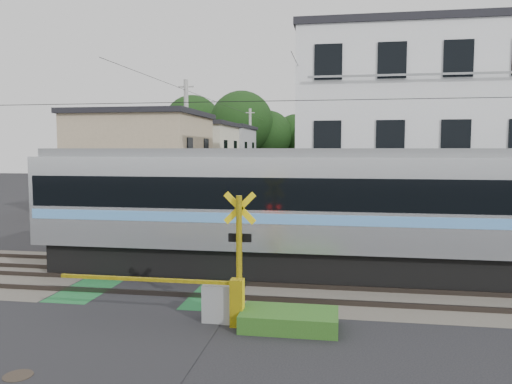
% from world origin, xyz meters
% --- Properties ---
extents(ground, '(120.00, 120.00, 0.00)m').
position_xyz_m(ground, '(0.00, 0.00, 0.00)').
color(ground, black).
extents(track_bed, '(120.00, 120.00, 0.14)m').
position_xyz_m(track_bed, '(0.00, 0.00, 0.04)').
color(track_bed, '#47423A').
rests_on(track_bed, ground).
extents(crossing_signal_near, '(4.74, 0.65, 3.09)m').
position_xyz_m(crossing_signal_near, '(2.59, -3.65, 0.71)').
color(crossing_signal_near, yellow).
rests_on(crossing_signal_near, ground).
extents(crossing_signal_far, '(4.74, 0.65, 3.09)m').
position_xyz_m(crossing_signal_far, '(-2.59, 3.65, 0.71)').
color(crossing_signal_far, yellow).
rests_on(crossing_signal_far, ground).
extents(apartment_block, '(10.20, 8.36, 9.30)m').
position_xyz_m(apartment_block, '(8.50, 9.49, 4.66)').
color(apartment_block, white).
rests_on(apartment_block, ground).
extents(houses_row, '(22.07, 31.35, 6.80)m').
position_xyz_m(houses_row, '(0.25, 25.92, 3.24)').
color(houses_row, tan).
rests_on(houses_row, ground).
extents(tree_hill, '(40.00, 13.67, 11.47)m').
position_xyz_m(tree_hill, '(0.05, 48.06, 5.45)').
color(tree_hill, black).
rests_on(tree_hill, ground).
extents(catenary, '(60.00, 5.04, 7.00)m').
position_xyz_m(catenary, '(6.00, 0.03, 3.70)').
color(catenary, '#2D2D33').
rests_on(catenary, ground).
extents(utility_poles, '(7.90, 42.00, 8.00)m').
position_xyz_m(utility_poles, '(-1.05, 23.01, 4.08)').
color(utility_poles, '#A5A5A0').
rests_on(utility_poles, ground).
extents(pedestrian, '(0.73, 0.55, 1.79)m').
position_xyz_m(pedestrian, '(-0.85, 30.39, 0.90)').
color(pedestrian, '#2E2B36').
rests_on(pedestrian, ground).
extents(manhole_cover, '(0.52, 0.52, 0.02)m').
position_xyz_m(manhole_cover, '(-0.38, -7.00, 0.01)').
color(manhole_cover, '#2D261E').
rests_on(manhole_cover, ground).
extents(weed_patches, '(10.25, 8.80, 0.40)m').
position_xyz_m(weed_patches, '(1.76, -0.09, 0.18)').
color(weed_patches, '#2D5E1E').
rests_on(weed_patches, ground).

